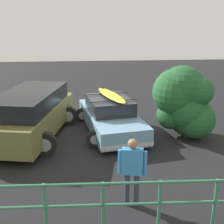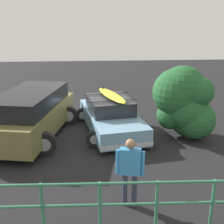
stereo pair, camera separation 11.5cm
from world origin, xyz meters
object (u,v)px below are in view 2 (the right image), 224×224
at_px(suv_car, 31,113).
at_px(person_bystander, 130,167).
at_px(sedan_car, 110,116).
at_px(bush_near_left, 185,103).

height_order(suv_car, person_bystander, suv_car).
bearing_deg(sedan_car, bush_near_left, 160.76).
bearing_deg(suv_car, bush_near_left, 174.69).
xyz_separation_m(sedan_car, suv_car, (2.92, 0.40, 0.30)).
distance_m(sedan_car, bush_near_left, 2.85).
relative_size(person_bystander, bush_near_left, 0.62).
bearing_deg(sedan_car, person_bystander, 90.51).
bearing_deg(person_bystander, sedan_car, -89.49).
bearing_deg(sedan_car, suv_car, 7.74).
bearing_deg(person_bystander, suv_car, -56.38).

